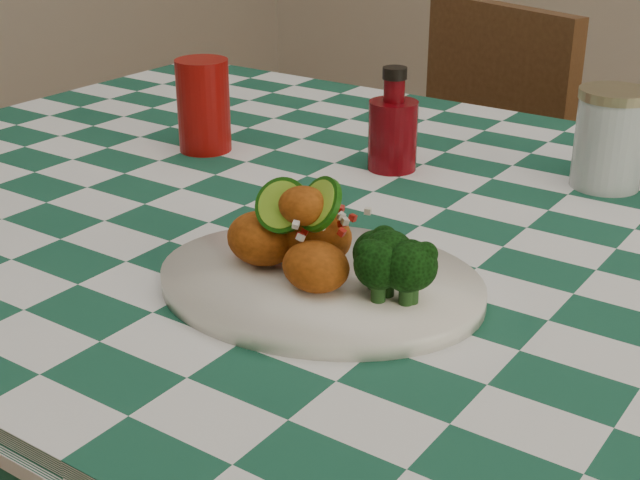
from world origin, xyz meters
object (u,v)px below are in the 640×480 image
Objects in this scene: red_tumbler at (204,106)px; mason_jar at (610,139)px; fried_chicken_pile at (309,230)px; wooden_chair_left at (424,226)px; ketchup_bottle at (393,119)px; plate at (320,284)px.

red_tumbler reaches higher than mason_jar.
mason_jar is at bearing 72.71° from fried_chicken_pile.
wooden_chair_left is (-0.36, 0.93, -0.40)m from fried_chicken_pile.
mason_jar is 0.80m from wooden_chair_left.
mason_jar is (0.26, 0.10, -0.01)m from ketchup_bottle.
fried_chicken_pile is at bearing 180.00° from plate.
ketchup_bottle reaches higher than fried_chicken_pile.
ketchup_bottle is (-0.12, 0.36, 0.01)m from fried_chicken_pile.
fried_chicken_pile is at bearing -47.55° from wooden_chair_left.
red_tumbler reaches higher than wooden_chair_left.
plate is 0.38m from ketchup_bottle.
plate is 0.48m from red_tumbler.
fried_chicken_pile is 0.15× the size of wooden_chair_left.
plate is 2.35× the size of fried_chicken_pile.
wooden_chair_left is (0.02, 0.65, -0.40)m from red_tumbler.
red_tumbler is 0.77m from wooden_chair_left.
fried_chicken_pile is 0.47m from mason_jar.
ketchup_bottle reaches higher than red_tumbler.
plate is 2.55× the size of mason_jar.
ketchup_bottle is at bearing -159.46° from mason_jar.
mason_jar is at bearing 74.23° from plate.
mason_jar is (0.13, 0.45, 0.05)m from plate.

